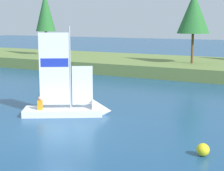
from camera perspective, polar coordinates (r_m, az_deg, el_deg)
name	(u,v)px	position (r m, az deg, el deg)	size (l,w,h in m)	color
ground_plane	(59,134)	(18.26, -8.00, -7.27)	(200.00, 200.00, 0.00)	navy
shore_bank	(201,68)	(40.22, 13.42, 2.67)	(80.00, 12.68, 1.17)	olive
shoreline_tree_left	(45,12)	(47.93, -10.09, 10.96)	(2.43, 2.43, 7.80)	brown
shoreline_tree_midleft	(194,13)	(38.46, 12.28, 10.70)	(3.21, 3.21, 6.99)	brown
sailboat	(79,109)	(21.74, -5.04, -3.51)	(5.07, 3.92, 5.58)	white
channel_buoy	(203,150)	(15.56, 13.65, -9.45)	(0.52, 0.52, 0.52)	yellow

